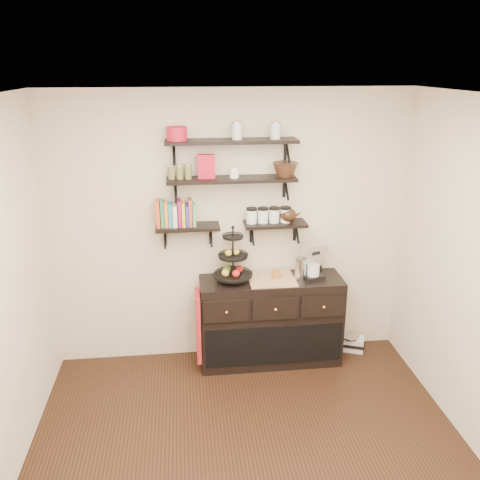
% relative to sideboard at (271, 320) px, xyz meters
% --- Properties ---
extents(floor, '(3.50, 3.50, 0.00)m').
position_rel_sideboard_xyz_m(floor, '(-0.38, -1.51, -0.45)').
color(floor, black).
rests_on(floor, ground).
extents(ceiling, '(3.50, 3.50, 0.02)m').
position_rel_sideboard_xyz_m(ceiling, '(-0.38, -1.51, 2.25)').
color(ceiling, white).
rests_on(ceiling, back_wall).
extents(back_wall, '(3.50, 0.02, 2.70)m').
position_rel_sideboard_xyz_m(back_wall, '(-0.38, 0.24, 0.90)').
color(back_wall, beige).
rests_on(back_wall, ground).
extents(shelf_top, '(1.20, 0.27, 0.23)m').
position_rel_sideboard_xyz_m(shelf_top, '(-0.38, 0.10, 1.78)').
color(shelf_top, black).
rests_on(shelf_top, back_wall).
extents(shelf_mid, '(1.20, 0.27, 0.23)m').
position_rel_sideboard_xyz_m(shelf_mid, '(-0.38, 0.10, 1.43)').
color(shelf_mid, black).
rests_on(shelf_mid, back_wall).
extents(shelf_low_left, '(0.60, 0.25, 0.23)m').
position_rel_sideboard_xyz_m(shelf_low_left, '(-0.80, 0.12, 0.98)').
color(shelf_low_left, black).
rests_on(shelf_low_left, back_wall).
extents(shelf_low_right, '(0.60, 0.25, 0.23)m').
position_rel_sideboard_xyz_m(shelf_low_right, '(0.04, 0.12, 0.98)').
color(shelf_low_right, black).
rests_on(shelf_low_right, back_wall).
extents(cookbooks, '(0.36, 0.15, 0.26)m').
position_rel_sideboard_xyz_m(cookbooks, '(-0.88, 0.12, 1.11)').
color(cookbooks, '#D64722').
rests_on(cookbooks, shelf_low_left).
extents(glass_canisters, '(0.43, 0.10, 0.13)m').
position_rel_sideboard_xyz_m(glass_canisters, '(-0.02, 0.12, 1.06)').
color(glass_canisters, silver).
rests_on(glass_canisters, shelf_low_right).
extents(sideboard, '(1.40, 0.50, 0.92)m').
position_rel_sideboard_xyz_m(sideboard, '(0.00, 0.00, 0.00)').
color(sideboard, black).
rests_on(sideboard, floor).
extents(fruit_stand, '(0.37, 0.37, 0.54)m').
position_rel_sideboard_xyz_m(fruit_stand, '(-0.37, 0.00, 0.63)').
color(fruit_stand, black).
rests_on(fruit_stand, sideboard).
extents(candle, '(0.08, 0.08, 0.08)m').
position_rel_sideboard_xyz_m(candle, '(0.05, 0.00, 0.50)').
color(candle, '#955522').
rests_on(candle, sideboard).
extents(coffee_maker, '(0.24, 0.24, 0.36)m').
position_rel_sideboard_xyz_m(coffee_maker, '(0.41, 0.02, 0.62)').
color(coffee_maker, black).
rests_on(coffee_maker, sideboard).
extents(thermal_carafe, '(0.11, 0.11, 0.22)m').
position_rel_sideboard_xyz_m(thermal_carafe, '(0.28, -0.02, 0.56)').
color(thermal_carafe, silver).
rests_on(thermal_carafe, sideboard).
extents(apron, '(0.04, 0.30, 0.69)m').
position_rel_sideboard_xyz_m(apron, '(-0.73, -0.10, 0.04)').
color(apron, maroon).
rests_on(apron, sideboard).
extents(radio, '(0.31, 0.24, 0.17)m').
position_rel_sideboard_xyz_m(radio, '(0.88, 0.09, -0.37)').
color(radio, silver).
rests_on(radio, floor).
extents(recipe_box, '(0.16, 0.07, 0.22)m').
position_rel_sideboard_xyz_m(recipe_box, '(-0.61, 0.10, 1.56)').
color(recipe_box, '#B5142B').
rests_on(recipe_box, shelf_mid).
extents(walnut_bowl, '(0.24, 0.24, 0.13)m').
position_rel_sideboard_xyz_m(walnut_bowl, '(0.12, 0.10, 1.51)').
color(walnut_bowl, black).
rests_on(walnut_bowl, shelf_mid).
extents(ramekins, '(0.09, 0.09, 0.10)m').
position_rel_sideboard_xyz_m(ramekins, '(-0.35, 0.10, 1.50)').
color(ramekins, white).
rests_on(ramekins, shelf_mid).
extents(teapot, '(0.22, 0.16, 0.16)m').
position_rel_sideboard_xyz_m(teapot, '(0.17, 0.12, 1.08)').
color(teapot, black).
rests_on(teapot, shelf_low_right).
extents(red_pot, '(0.18, 0.18, 0.12)m').
position_rel_sideboard_xyz_m(red_pot, '(-0.86, 0.10, 1.86)').
color(red_pot, '#B5142B').
rests_on(red_pot, shelf_top).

